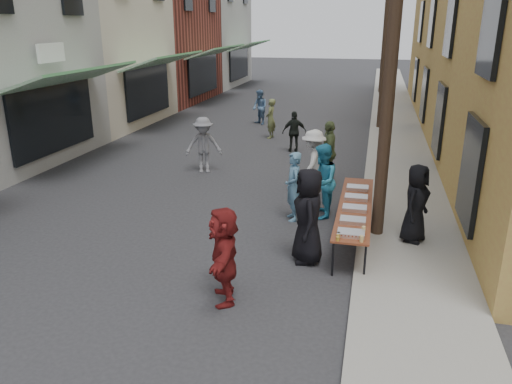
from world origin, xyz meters
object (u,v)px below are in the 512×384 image
at_px(guest_front_a, 308,216).
at_px(server, 416,203).
at_px(utility_pole_near, 395,22).
at_px(utility_pole_mid, 388,22).
at_px(catering_tray_sausage, 351,233).
at_px(guest_front_c, 322,181).
at_px(serving_table, 355,207).
at_px(utility_pole_far, 386,22).

distance_m(guest_front_a, server, 2.43).
height_order(utility_pole_near, utility_pole_mid, same).
bearing_deg(catering_tray_sausage, guest_front_c, 107.31).
distance_m(utility_pole_mid, server, 12.76).
height_order(utility_pole_mid, guest_front_c, utility_pole_mid).
distance_m(utility_pole_mid, catering_tray_sausage, 14.30).
xyz_separation_m(utility_pole_mid, server, (0.73, -12.23, -3.57)).
xyz_separation_m(utility_pole_near, catering_tray_sausage, (-0.50, -1.80, -3.71)).
distance_m(guest_front_c, server, 2.37).
bearing_deg(server, utility_pole_mid, 27.76).
relative_size(utility_pole_mid, server, 5.40).
xyz_separation_m(serving_table, guest_front_a, (-0.84, -1.36, 0.24)).
bearing_deg(server, guest_front_c, 85.53).
bearing_deg(catering_tray_sausage, utility_pole_near, 74.47).
relative_size(utility_pole_near, utility_pole_mid, 1.00).
bearing_deg(serving_table, utility_pole_near, 16.67).
relative_size(guest_front_c, server, 1.08).
relative_size(utility_pole_far, guest_front_c, 4.99).
height_order(guest_front_a, server, guest_front_a).
xyz_separation_m(serving_table, server, (1.23, -0.08, 0.22)).
distance_m(utility_pole_mid, utility_pole_far, 12.00).
bearing_deg(utility_pole_mid, guest_front_a, -95.67).
xyz_separation_m(utility_pole_mid, guest_front_c, (-1.34, -11.09, -3.60)).
bearing_deg(utility_pole_mid, guest_front_c, -96.90).
relative_size(catering_tray_sausage, server, 0.30).
height_order(utility_pole_far, guest_front_c, utility_pole_far).
relative_size(catering_tray_sausage, guest_front_c, 0.28).
bearing_deg(utility_pole_near, guest_front_c, 145.99).
xyz_separation_m(utility_pole_near, utility_pole_far, (0.00, 24.00, 0.00)).
bearing_deg(guest_front_c, server, 56.99).
height_order(utility_pole_mid, serving_table, utility_pole_mid).
bearing_deg(server, serving_table, 110.40).
relative_size(utility_pole_near, utility_pole_far, 1.00).
height_order(serving_table, guest_front_a, guest_front_a).
bearing_deg(utility_pole_far, utility_pole_mid, -90.00).
bearing_deg(server, utility_pole_near, 96.55).
xyz_separation_m(utility_pole_far, catering_tray_sausage, (-0.50, -25.80, -3.71)).
bearing_deg(guest_front_a, catering_tray_sausage, 55.99).
xyz_separation_m(utility_pole_far, guest_front_a, (-1.34, -25.51, -3.55)).
relative_size(utility_pole_far, serving_table, 2.25).
height_order(utility_pole_near, guest_front_c, utility_pole_near).
relative_size(utility_pole_near, serving_table, 2.25).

